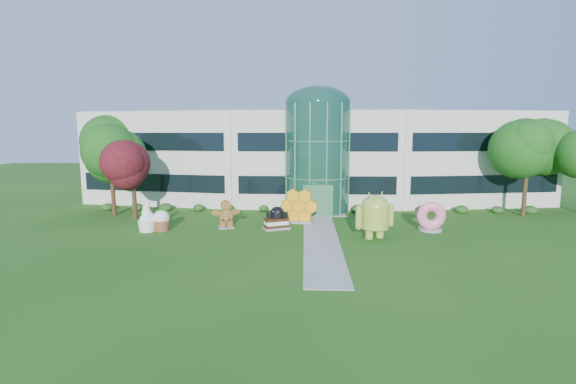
# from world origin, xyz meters

# --- Properties ---
(ground) EXTENTS (140.00, 140.00, 0.00)m
(ground) POSITION_xyz_m (0.00, 0.00, 0.00)
(ground) COLOR #215114
(ground) RESTS_ON ground
(building) EXTENTS (46.00, 15.00, 9.30)m
(building) POSITION_xyz_m (0.00, 18.00, 4.65)
(building) COLOR beige
(building) RESTS_ON ground
(atrium) EXTENTS (6.00, 6.00, 9.80)m
(atrium) POSITION_xyz_m (0.00, 12.00, 4.90)
(atrium) COLOR #194738
(atrium) RESTS_ON ground
(walkway) EXTENTS (2.40, 20.00, 0.04)m
(walkway) POSITION_xyz_m (0.00, 2.00, 0.02)
(walkway) COLOR #9E9E93
(walkway) RESTS_ON ground
(tree_red) EXTENTS (4.00, 4.00, 6.00)m
(tree_red) POSITION_xyz_m (-15.50, 7.50, 3.00)
(tree_red) COLOR #3F0C14
(tree_red) RESTS_ON ground
(trees_backdrop) EXTENTS (52.00, 8.00, 8.40)m
(trees_backdrop) POSITION_xyz_m (0.00, 13.00, 4.20)
(trees_backdrop) COLOR #1C4F13
(trees_backdrop) RESTS_ON ground
(android_green) EXTENTS (3.73, 3.19, 3.56)m
(android_green) POSITION_xyz_m (3.72, 1.83, 1.78)
(android_green) COLOR #9AB93B
(android_green) RESTS_ON ground
(android_black) EXTENTS (1.90, 1.42, 1.98)m
(android_black) POSITION_xyz_m (-3.24, 4.48, 0.99)
(android_black) COLOR black
(android_black) RESTS_ON ground
(donut) EXTENTS (2.21, 1.16, 2.24)m
(donut) POSITION_xyz_m (8.25, 4.22, 1.12)
(donut) COLOR #F15B91
(donut) RESTS_ON ground
(gingerbread) EXTENTS (2.55, 1.57, 2.20)m
(gingerbread) POSITION_xyz_m (-7.16, 4.44, 1.10)
(gingerbread) COLOR brown
(gingerbread) RESTS_ON ground
(ice_cream_sandwich) EXTENTS (2.17, 1.69, 0.87)m
(ice_cream_sandwich) POSITION_xyz_m (-3.26, 4.16, 0.43)
(ice_cream_sandwich) COLOR black
(ice_cream_sandwich) RESTS_ON ground
(honeycomb) EXTENTS (3.31, 1.53, 2.51)m
(honeycomb) POSITION_xyz_m (-1.59, 6.56, 1.26)
(honeycomb) COLOR #FFA519
(honeycomb) RESTS_ON ground
(froyo) EXTENTS (1.59, 1.59, 2.49)m
(froyo) POSITION_xyz_m (-12.81, 3.19, 1.25)
(froyo) COLOR white
(froyo) RESTS_ON ground
(cupcake) EXTENTS (1.65, 1.65, 1.57)m
(cupcake) POSITION_xyz_m (-11.79, 3.38, 0.79)
(cupcake) COLOR white
(cupcake) RESTS_ON ground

